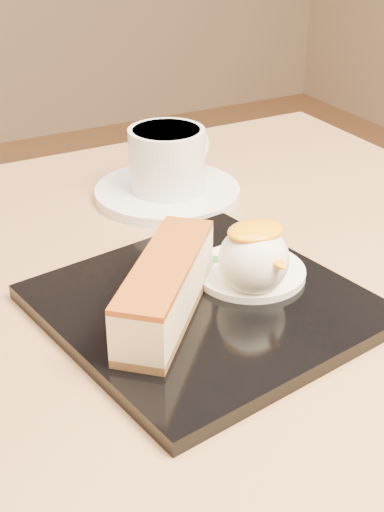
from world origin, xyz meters
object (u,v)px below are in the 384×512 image
ice_cream_scoop (254,259)px  coffee_cup (168,157)px  dessert_plate (204,306)px  cheesecake (166,288)px  saucer (167,192)px  table (180,489)px

ice_cream_scoop → coffee_cup: (0.03, 0.21, 0.00)m
dessert_plate → cheesecake: cheesecake is taller
dessert_plate → coffee_cup: (0.07, 0.21, 0.04)m
dessert_plate → saucer: (0.07, 0.21, -0.00)m
cheesecake → dessert_plate: bearing=-39.6°
dessert_plate → cheesecake: 0.05m
cheesecake → coffee_cup: 0.24m
cheesecake → ice_cream_scoop: (0.07, 0.00, 0.00)m
dessert_plate → ice_cream_scoop: (0.04, -0.01, 0.03)m
cheesecake → saucer: 0.24m
table → cheesecake: cheesecake is taller
dessert_plate → coffee_cup: coffee_cup is taller
saucer → table: bearing=-114.8°
cheesecake → coffee_cup: size_ratio=1.29×
cheesecake → ice_cream_scoop: 0.08m
dessert_plate → cheesecake: size_ratio=1.69×
table → cheesecake: size_ratio=6.14×
cheesecake → ice_cream_scoop: ice_cream_scoop is taller
table → coffee_cup: coffee_cup is taller
table → dessert_plate: (0.03, 0.02, 0.16)m
table → coffee_cup: (0.11, 0.23, 0.20)m
table → saucer: bearing=65.2°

